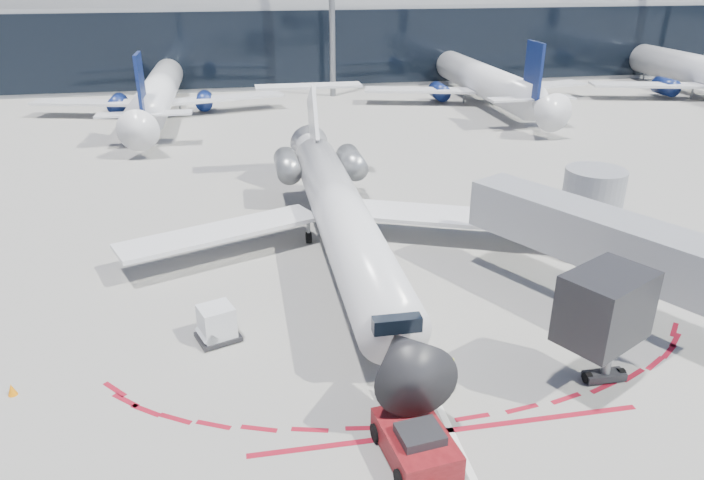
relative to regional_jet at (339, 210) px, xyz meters
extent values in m
plane|color=gray|center=(1.41, -3.80, -2.48)|extent=(260.00, 260.00, 0.00)
cube|color=silver|center=(1.41, -1.80, -2.48)|extent=(0.25, 40.00, 0.01)
cube|color=maroon|center=(1.41, -15.30, -2.48)|extent=(14.00, 0.25, 0.01)
cube|color=gray|center=(1.41, 61.20, 2.52)|extent=(150.00, 24.00, 10.00)
cylinder|color=gray|center=(1.41, 61.20, 7.52)|extent=(150.00, 24.00, 24.00)
cube|color=black|center=(1.41, 49.15, 2.52)|extent=(150.00, 0.20, 9.00)
cube|color=gray|center=(10.41, -8.30, 1.12)|extent=(8.22, 12.61, 2.30)
cube|color=black|center=(7.36, -14.04, 1.12)|extent=(3.86, 3.44, 2.60)
cylinder|color=slate|center=(8.16, -13.64, -1.28)|extent=(0.36, 0.36, 2.40)
cube|color=black|center=(8.16, -13.64, -2.26)|extent=(1.60, 0.60, 0.30)
cylinder|color=gray|center=(13.46, -2.56, -0.08)|extent=(3.20, 3.20, 4.80)
cylinder|color=black|center=(13.46, -2.56, -2.23)|extent=(4.00, 4.00, 0.50)
cylinder|color=silver|center=(0.00, -1.22, -0.04)|extent=(2.81, 22.91, 2.81)
cone|color=black|center=(0.00, -14.14, -0.04)|extent=(2.81, 2.92, 2.81)
cone|color=silver|center=(0.00, 12.11, -0.04)|extent=(2.81, 3.75, 2.81)
cube|color=black|center=(0.00, -12.47, 0.54)|extent=(1.77, 1.46, 0.57)
cube|color=silver|center=(-6.46, 0.34, -0.97)|extent=(11.16, 6.61, 0.32)
cube|color=silver|center=(6.46, 0.34, -0.97)|extent=(11.16, 6.61, 0.32)
cube|color=silver|center=(0.00, 11.07, 2.46)|extent=(0.26, 4.89, 4.97)
cube|color=silver|center=(0.00, 13.25, 4.34)|extent=(7.50, 1.67, 0.17)
cylinder|color=slate|center=(-2.14, 7.94, 0.23)|extent=(1.56, 3.54, 1.56)
cylinder|color=slate|center=(2.14, 7.94, 0.23)|extent=(1.56, 3.54, 1.56)
cylinder|color=black|center=(0.00, -10.80, -2.19)|extent=(0.23, 0.58, 0.58)
cylinder|color=black|center=(-1.56, 1.38, -2.15)|extent=(0.31, 0.67, 0.67)
cylinder|color=black|center=(1.56, 1.38, -2.15)|extent=(0.31, 0.67, 0.67)
cylinder|color=slate|center=(0.00, -10.80, -1.91)|extent=(0.19, 0.19, 1.15)
cube|color=#530B0F|center=(-0.13, -16.25, -1.94)|extent=(2.39, 3.41, 0.89)
cube|color=black|center=(-0.09, -16.55, -1.34)|extent=(1.53, 1.36, 0.35)
cylinder|color=slate|center=(-0.43, -14.10, -2.14)|extent=(0.44, 2.56, 0.10)
cylinder|color=black|center=(-0.92, -17.46, -2.17)|extent=(0.36, 0.67, 0.63)
cylinder|color=black|center=(0.94, -17.21, -2.17)|extent=(0.36, 0.67, 0.63)
cylinder|color=black|center=(-1.21, -15.30, -2.17)|extent=(0.36, 0.67, 0.63)
cylinder|color=black|center=(0.65, -15.05, -2.17)|extent=(0.36, 0.67, 0.63)
imported|color=#CEEA18|center=(1.97, -13.26, -1.70)|extent=(0.66, 0.54, 1.57)
cube|color=black|center=(-6.57, -8.04, -2.33)|extent=(2.10, 1.95, 0.19)
cube|color=silver|center=(-6.57, -8.04, -1.56)|extent=(1.72, 1.67, 1.36)
cylinder|color=black|center=(-7.02, -8.79, -2.40)|extent=(0.14, 0.19, 0.17)
cylinder|color=black|center=(-5.74, -8.32, -2.40)|extent=(0.14, 0.19, 0.17)
cylinder|color=black|center=(-7.40, -7.75, -2.40)|extent=(0.14, 0.19, 0.17)
cylinder|color=black|center=(-6.13, -7.28, -2.40)|extent=(0.14, 0.19, 0.17)
cone|color=orange|center=(-14.11, -10.49, -2.24)|extent=(0.34, 0.34, 0.48)
camera|label=1|loc=(-5.02, -31.56, 12.35)|focal=32.00mm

